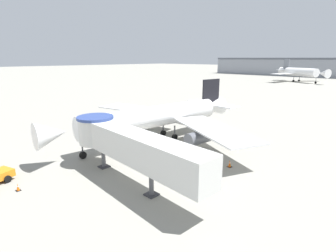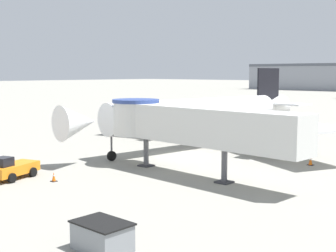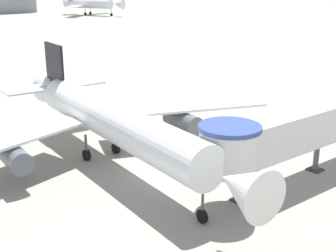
% 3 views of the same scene
% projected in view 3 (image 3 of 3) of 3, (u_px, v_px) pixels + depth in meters
% --- Properties ---
extents(ground_plane, '(800.00, 800.00, 0.00)m').
position_uv_depth(ground_plane, '(154.00, 177.00, 35.98)').
color(ground_plane, gray).
extents(main_airplane, '(32.99, 30.92, 8.58)m').
position_uv_depth(main_airplane, '(111.00, 121.00, 37.46)').
color(main_airplane, white).
rests_on(main_airplane, ground_plane).
extents(jet_bridge, '(18.58, 4.34, 5.72)m').
position_uv_depth(jet_bridge, '(287.00, 132.00, 33.66)').
color(jet_bridge, silver).
rests_on(jet_bridge, ground_plane).
extents(traffic_cone_starboard_wing, '(0.49, 0.49, 0.81)m').
position_uv_depth(traffic_cone_starboard_wing, '(230.00, 130.00, 45.68)').
color(traffic_cone_starboard_wing, black).
rests_on(traffic_cone_starboard_wing, ground_plane).
extents(background_jet_orange_tail, '(25.18, 26.55, 10.10)m').
position_uv_depth(background_jet_orange_tail, '(91.00, 4.00, 181.82)').
color(background_jet_orange_tail, silver).
rests_on(background_jet_orange_tail, ground_plane).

